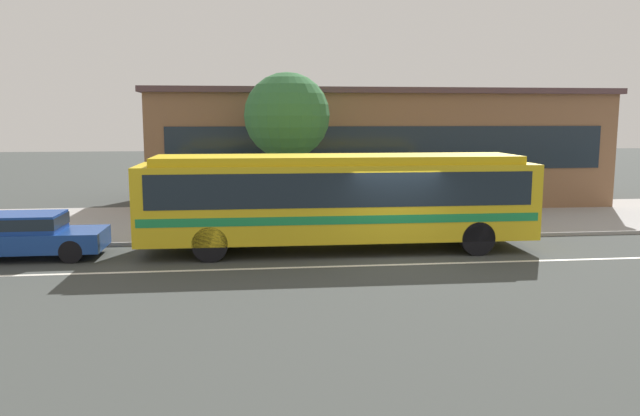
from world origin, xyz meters
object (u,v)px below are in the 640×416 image
pedestrian_standing_by_tree (408,205)px  street_tree_near_stop (287,116)px  sedan_behind_bus (22,233)px  transit_bus (338,195)px  pedestrian_waiting_near_sign (470,202)px  pedestrian_walking_along_curb (476,198)px

pedestrian_standing_by_tree → street_tree_near_stop: size_ratio=0.30×
sedan_behind_bus → street_tree_near_stop: (7.90, 4.81, 3.31)m
transit_bus → pedestrian_waiting_near_sign: bearing=23.8°
transit_bus → street_tree_near_stop: street_tree_near_stop is taller
pedestrian_waiting_near_sign → pedestrian_standing_by_tree: pedestrian_waiting_near_sign is taller
pedestrian_walking_along_curb → transit_bus: bearing=-151.3°
transit_bus → pedestrian_walking_along_curb: size_ratio=6.74×
transit_bus → pedestrian_waiting_near_sign: transit_bus is taller
sedan_behind_bus → street_tree_near_stop: size_ratio=0.79×
transit_bus → street_tree_near_stop: bearing=103.9°
pedestrian_standing_by_tree → street_tree_near_stop: 5.67m
pedestrian_waiting_near_sign → pedestrian_walking_along_curb: 0.99m
transit_bus → pedestrian_standing_by_tree: (2.66, 1.88, -0.58)m
pedestrian_waiting_near_sign → street_tree_near_stop: bearing=156.5°
pedestrian_walking_along_curb → street_tree_near_stop: (-6.64, 1.83, 2.90)m
sedan_behind_bus → street_tree_near_stop: street_tree_near_stop is taller
pedestrian_standing_by_tree → sedan_behind_bus: bearing=-170.9°
pedestrian_standing_by_tree → transit_bus: bearing=-144.9°
pedestrian_waiting_near_sign → pedestrian_walking_along_curb: size_ratio=0.97×
pedestrian_walking_along_curb → street_tree_near_stop: street_tree_near_stop is taller
sedan_behind_bus → pedestrian_standing_by_tree: 11.91m
sedan_behind_bus → pedestrian_walking_along_curb: size_ratio=2.51×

